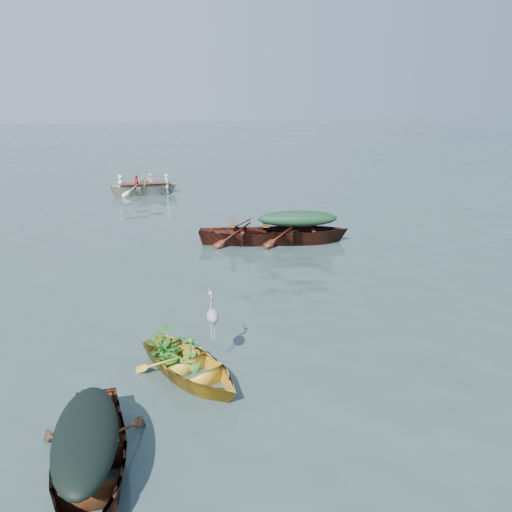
% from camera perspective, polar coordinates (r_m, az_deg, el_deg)
% --- Properties ---
extents(ground, '(140.00, 140.00, 0.00)m').
position_cam_1_polar(ground, '(12.48, -2.11, -4.64)').
color(ground, '#314542').
rests_on(ground, ground).
extents(yellow_dinghy, '(2.68, 3.36, 0.83)m').
position_cam_1_polar(yellow_dinghy, '(9.27, -7.40, -13.62)').
color(yellow_dinghy, gold).
rests_on(yellow_dinghy, ground).
extents(dark_covered_boat, '(1.54, 4.03, 1.02)m').
position_cam_1_polar(dark_covered_boat, '(7.57, -18.32, -23.09)').
color(dark_covered_boat, '#4A2711').
rests_on(dark_covered_boat, ground).
extents(green_tarp_boat, '(4.99, 2.29, 1.15)m').
position_cam_1_polar(green_tarp_boat, '(16.83, 4.71, 1.53)').
color(green_tarp_boat, '#491C11').
rests_on(green_tarp_boat, ground).
extents(open_wooden_boat, '(4.82, 2.49, 1.09)m').
position_cam_1_polar(open_wooden_boat, '(16.69, -0.79, 1.45)').
color(open_wooden_boat, '#572315').
rests_on(open_wooden_boat, ground).
extents(rowed_boat, '(4.48, 1.42, 1.07)m').
position_cam_1_polar(rowed_boat, '(25.20, -12.59, 6.89)').
color(rowed_boat, beige).
rests_on(rowed_boat, ground).
extents(dark_tarp_cover, '(0.85, 2.22, 0.40)m').
position_cam_1_polar(dark_tarp_cover, '(7.13, -18.92, -18.78)').
color(dark_tarp_cover, black).
rests_on(dark_tarp_cover, dark_covered_boat).
extents(green_tarp_cover, '(2.74, 1.26, 0.52)m').
position_cam_1_polar(green_tarp_cover, '(16.60, 4.79, 4.29)').
color(green_tarp_cover, '#15331D').
rests_on(green_tarp_cover, green_tarp_boat).
extents(thwart_benches, '(2.45, 1.39, 0.04)m').
position_cam_1_polar(thwart_benches, '(16.53, -0.80, 3.32)').
color(thwart_benches, '#563214').
rests_on(thwart_benches, open_wooden_boat).
extents(heron, '(0.44, 0.49, 0.92)m').
position_cam_1_polar(heron, '(9.16, -4.97, -7.69)').
color(heron, '#9B9DA3').
rests_on(heron, yellow_dinghy).
extents(dinghy_weeds, '(1.05, 1.13, 0.60)m').
position_cam_1_polar(dinghy_weeds, '(9.34, -9.40, -8.44)').
color(dinghy_weeds, '#206C1C').
rests_on(dinghy_weeds, yellow_dinghy).
extents(rowers, '(3.14, 1.26, 0.76)m').
position_cam_1_polar(rowers, '(25.04, -12.74, 8.94)').
color(rowers, white).
rests_on(rowers, rowed_boat).
extents(oars, '(0.65, 2.61, 0.06)m').
position_cam_1_polar(oars, '(25.09, -12.68, 8.15)').
color(oars, brown).
rests_on(oars, rowed_boat).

